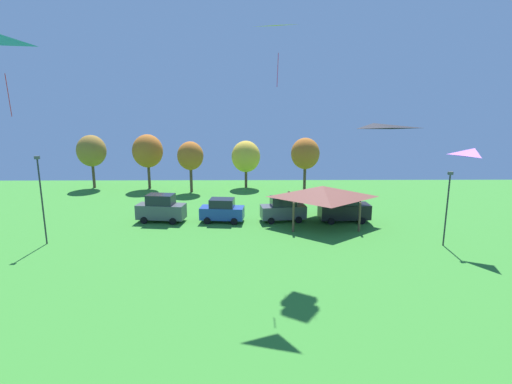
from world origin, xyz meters
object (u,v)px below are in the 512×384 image
Objects in this scene: parked_car_leftmost at (161,208)px; parked_car_second_from_left at (222,210)px; parked_car_rightmost_in_row at (344,208)px; treeline_tree_4 at (305,154)px; park_pavilion at (323,191)px; kite_flying_7 at (372,140)px; parked_car_third_from_left at (283,209)px; treeline_tree_3 at (246,157)px; treeline_tree_1 at (148,151)px; treeline_tree_2 at (190,156)px; light_post_0 at (41,196)px; kite_flying_6 at (474,157)px; light_post_1 at (447,204)px; kite_flying_1 at (280,40)px; treeline_tree_0 at (91,151)px.

parked_car_second_from_left is at bearing 5.76° from parked_car_leftmost.
parked_car_rightmost_in_row is 0.70× the size of treeline_tree_4.
park_pavilion reaches higher than parked_car_leftmost.
parked_car_third_from_left is (-1.55, 21.73, -8.33)m from kite_flying_7.
kite_flying_7 is 0.27× the size of park_pavilion.
parked_car_third_from_left is 16.85m from treeline_tree_3.
treeline_tree_2 is (5.89, -2.21, -0.37)m from treeline_tree_1.
treeline_tree_4 is (20.30, -2.20, -0.10)m from treeline_tree_1.
parked_car_third_from_left is 14.28m from treeline_tree_4.
parked_car_third_from_left is 20.46m from light_post_0.
kite_flying_7 is at bearing -129.12° from kite_flying_6.
treeline_tree_3 is at bearing 71.65° from parked_car_leftmost.
light_post_1 is 0.82× the size of treeline_tree_1.
kite_flying_6 is 0.38× the size of treeline_tree_2.
parked_car_third_from_left is at bearing 155.54° from kite_flying_6.
parked_car_rightmost_in_row is (11.53, 0.02, 0.18)m from parked_car_second_from_left.
kite_flying_6 is 37.64m from treeline_tree_1.
light_post_1 is at bearing -15.05° from parked_car_second_from_left.
kite_flying_7 is at bearing -93.76° from parked_car_third_from_left.
park_pavilion is (-10.51, 5.43, -3.81)m from kite_flying_6.
treeline_tree_2 reaches higher than parked_car_leftmost.
parked_car_rightmost_in_row reaches higher than parked_car_second_from_left.
parked_car_second_from_left is 0.72× the size of light_post_1.
treeline_tree_4 is (14.41, 0.01, 0.27)m from treeline_tree_2.
parked_car_rightmost_in_row is 19.12m from treeline_tree_3.
kite_flying_1 is 0.43× the size of park_pavilion.
parked_car_second_from_left is (5.77, -0.15, -0.17)m from parked_car_leftmost.
treeline_tree_2 reaches higher than parked_car_third_from_left.
treeline_tree_4 is (23.04, 19.50, 0.95)m from light_post_0.
treeline_tree_3 is at bearing 88.53° from parked_car_second_from_left.
parked_car_leftmost is 0.65× the size of treeline_tree_1.
treeline_tree_1 is (-5.02, 15.52, 3.69)m from parked_car_leftmost.
treeline_tree_0 reaches higher than parked_car_second_from_left.
treeline_tree_2 is at bearing 137.36° from parked_car_rightmost_in_row.
light_post_0 is 22.85m from treeline_tree_0.
parked_car_leftmost is at bearing -176.02° from parked_car_second_from_left.
kite_flying_7 is 26.63m from parked_car_leftmost.
kite_flying_6 is 31.64m from treeline_tree_2.
park_pavilion is (15.05, -0.91, 1.80)m from parked_car_leftmost.
parked_car_leftmost is 10.27m from light_post_0.
park_pavilion is 1.06× the size of light_post_0.
parked_car_rightmost_in_row is at bearing 133.29° from light_post_1.
parked_car_third_from_left is at bearing 7.45° from parked_car_second_from_left.
kite_flying_7 is at bearing -70.75° from treeline_tree_2.
light_post_1 is (10.55, 14.83, -6.16)m from kite_flying_7.
kite_flying_7 is 0.48× the size of parked_car_second_from_left.
treeline_tree_1 reaches higher than parked_car_third_from_left.
treeline_tree_4 is at bearing 117.63° from kite_flying_6.
treeline_tree_0 is at bearing 143.91° from parked_car_second_from_left.
kite_flying_1 reaches higher than treeline_tree_1.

